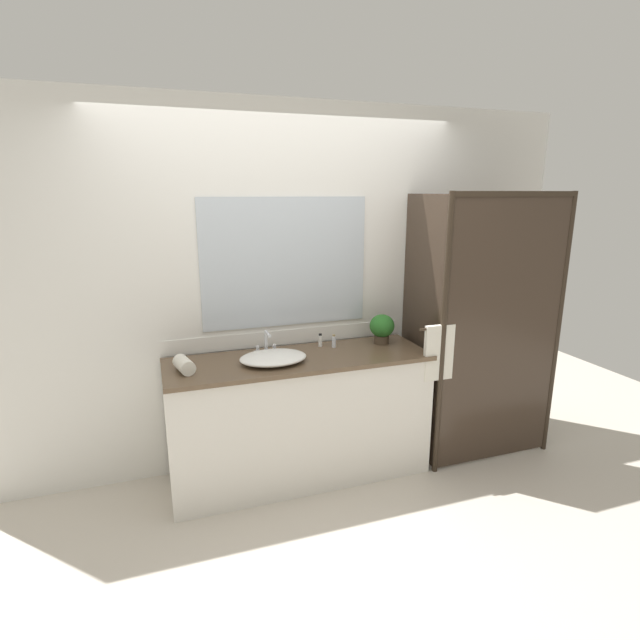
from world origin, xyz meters
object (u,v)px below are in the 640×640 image
Objects in this scene: amenity_bottle_body_wash at (320,340)px; rolled_towel_near_edge at (184,365)px; potted_plant at (382,327)px; sink_basin at (273,358)px; amenity_bottle_shampoo at (334,341)px; faucet at (266,346)px.

rolled_towel_near_edge is (-0.98, -0.23, 0.00)m from amenity_bottle_body_wash.
potted_plant is at bearing -9.56° from amenity_bottle_body_wash.
potted_plant is (0.86, 0.15, 0.09)m from sink_basin.
potted_plant is at bearing -3.63° from amenity_bottle_shampoo.
potted_plant reaches higher than amenity_bottle_body_wash.
faucet reaches higher than rolled_towel_near_edge.
amenity_bottle_body_wash is 1.01× the size of amenity_bottle_shampoo.
faucet is 0.87m from potted_plant.
potted_plant is 2.30× the size of amenity_bottle_shampoo.
amenity_bottle_shampoo is at bearing 19.67° from sink_basin.
sink_basin is 0.20m from faucet.
sink_basin is 0.52m from amenity_bottle_shampoo.
potted_plant reaches higher than amenity_bottle_shampoo.
faucet is at bearing 18.59° from rolled_towel_near_edge.
potted_plant is 1.44m from rolled_towel_near_edge.
sink_basin is 0.88m from potted_plant.
faucet is 1.78× the size of amenity_bottle_shampoo.
faucet is 0.49m from amenity_bottle_shampoo.
potted_plant is at bearing 5.92° from rolled_towel_near_edge.
amenity_bottle_shampoo is 1.08m from rolled_towel_near_edge.
amenity_bottle_body_wash is at bearing 29.40° from sink_basin.
amenity_bottle_shampoo is (0.49, 0.18, 0.01)m from sink_basin.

